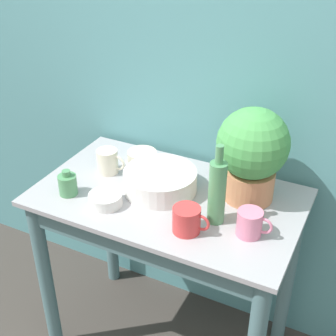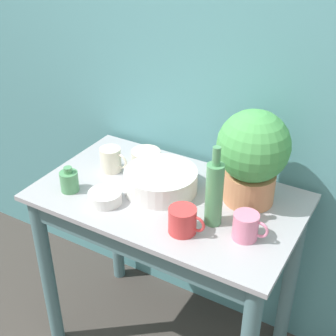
# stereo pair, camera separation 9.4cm
# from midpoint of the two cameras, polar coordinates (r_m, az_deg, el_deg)

# --- Properties ---
(wall_back) EXTENTS (6.00, 0.05, 2.40)m
(wall_back) POSITION_cam_midpoint_polar(r_m,az_deg,el_deg) (1.89, 3.42, 11.68)
(wall_back) COLOR teal
(wall_back) RESTS_ON ground_plane
(counter_table) EXTENTS (1.00, 0.59, 0.82)m
(counter_table) POSITION_cam_midpoint_polar(r_m,az_deg,el_deg) (1.88, -1.73, -8.73)
(counter_table) COLOR slate
(counter_table) RESTS_ON ground_plane
(potted_plant) EXTENTS (0.26, 0.26, 0.36)m
(potted_plant) POSITION_cam_midpoint_polar(r_m,az_deg,el_deg) (1.68, 8.66, 2.01)
(potted_plant) COLOR tan
(potted_plant) RESTS_ON counter_table
(bowl_wash_large) EXTENTS (0.28, 0.28, 0.08)m
(bowl_wash_large) POSITION_cam_midpoint_polar(r_m,az_deg,el_deg) (1.78, -2.47, -1.58)
(bowl_wash_large) COLOR silver
(bowl_wash_large) RESTS_ON counter_table
(bottle_tall) EXTENTS (0.06, 0.06, 0.30)m
(bottle_tall) POSITION_cam_midpoint_polar(r_m,az_deg,el_deg) (1.58, 4.32, -2.84)
(bottle_tall) COLOR #4C8C59
(bottle_tall) RESTS_ON counter_table
(bottle_short) EXTENTS (0.07, 0.07, 0.10)m
(bottle_short) POSITION_cam_midpoint_polar(r_m,az_deg,el_deg) (1.81, -13.59, -1.96)
(bottle_short) COLOR #4C8C59
(bottle_short) RESTS_ON counter_table
(mug_pink) EXTENTS (0.12, 0.09, 0.09)m
(mug_pink) POSITION_cam_midpoint_polar(r_m,az_deg,el_deg) (1.57, 8.30, -6.70)
(mug_pink) COLOR pink
(mug_pink) RESTS_ON counter_table
(mug_cream) EXTENTS (0.12, 0.09, 0.10)m
(mug_cream) POSITION_cam_midpoint_polar(r_m,az_deg,el_deg) (1.91, -8.72, 0.78)
(mug_cream) COLOR beige
(mug_cream) RESTS_ON counter_table
(mug_red) EXTENTS (0.13, 0.10, 0.09)m
(mug_red) POSITION_cam_midpoint_polar(r_m,az_deg,el_deg) (1.57, 0.63, -6.37)
(mug_red) COLOR #C63838
(mug_red) RESTS_ON counter_table
(bowl_small_enamel_white) EXTENTS (0.12, 0.12, 0.04)m
(bowl_small_enamel_white) POSITION_cam_midpoint_polar(r_m,az_deg,el_deg) (1.73, -9.17, -3.82)
(bowl_small_enamel_white) COLOR silver
(bowl_small_enamel_white) RESTS_ON counter_table
(bowl_small_cream) EXTENTS (0.12, 0.12, 0.05)m
(bowl_small_cream) POSITION_cam_midpoint_polar(r_m,az_deg,el_deg) (1.97, -4.55, 1.29)
(bowl_small_cream) COLOR beige
(bowl_small_cream) RESTS_ON counter_table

